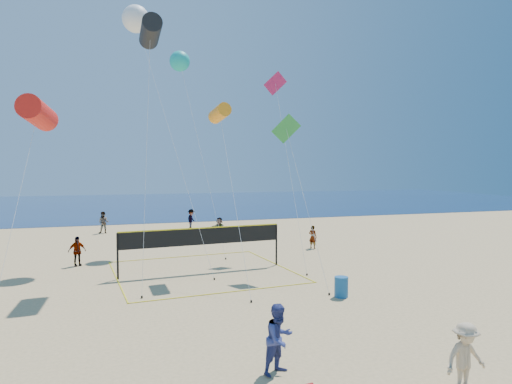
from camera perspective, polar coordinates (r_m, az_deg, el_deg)
name	(u,v)px	position (r m, az deg, el deg)	size (l,w,h in m)	color
ocean	(133,204)	(71.26, -15.14, -1.47)	(140.00, 50.00, 0.03)	navy
bystander_a	(279,339)	(13.03, 2.92, -17.84)	(0.93, 0.73, 1.92)	navy
bystander_b	(466,358)	(13.11, 24.73, -18.33)	(1.15, 0.66, 1.77)	#CDB089
far_person_0	(77,251)	(27.99, -21.47, -6.90)	(0.99, 0.41, 1.69)	gray
far_person_1	(219,229)	(35.27, -4.61, -4.59)	(1.62, 0.52, 1.75)	gray
far_person_2	(313,237)	(31.82, 7.11, -5.60)	(0.58, 0.38, 1.59)	gray
far_person_3	(104,223)	(40.70, -18.51, -3.64)	(0.90, 0.70, 1.85)	gray
far_person_4	(191,219)	(41.59, -8.09, -3.39)	(1.18, 0.68, 1.82)	gray
trash_barrel	(341,287)	(20.46, 10.61, -11.58)	(0.59, 0.59, 0.88)	#165593
volleyball_net	(202,241)	(24.71, -6.72, -6.15)	(9.73, 9.59, 2.39)	black
kite_0	(38,113)	(24.14, -25.63, 8.85)	(1.79, 6.91, 8.91)	red
kite_1	(150,32)	(25.49, -13.06, 18.94)	(1.43, 5.87, 13.27)	black
kite_2	(220,113)	(24.80, -4.56, 9.76)	(0.93, 7.18, 8.99)	orange
kite_4	(288,136)	(24.58, 4.03, 6.97)	(1.45, 5.69, 8.49)	green
kite_5	(277,94)	(30.04, 2.65, 12.14)	(1.59, 7.03, 11.87)	#BF2058
kite_6	(136,19)	(31.25, -14.79, 20.17)	(4.24, 8.84, 15.68)	white
kite_7	(180,61)	(33.67, -9.51, 15.82)	(2.77, 6.67, 13.75)	#16B2A9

